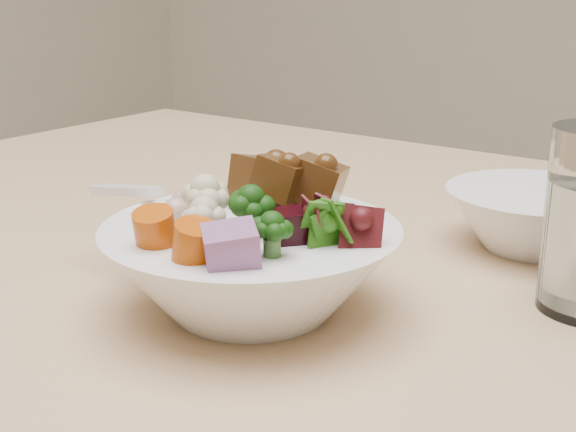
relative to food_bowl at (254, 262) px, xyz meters
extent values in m
cylinder|color=tan|center=(-0.50, 0.54, -0.48)|extent=(0.07, 0.07, 0.79)
sphere|color=black|center=(0.01, -0.02, 0.04)|extent=(0.03, 0.03, 0.03)
sphere|color=beige|center=(-0.03, -0.02, 0.04)|extent=(0.04, 0.04, 0.04)
cube|color=black|center=(0.05, 0.01, 0.03)|extent=(0.04, 0.03, 0.02)
cube|color=#8B5486|center=(0.03, -0.07, 0.03)|extent=(0.04, 0.05, 0.04)
cylinder|color=#B54A04|center=(-0.03, -0.06, 0.03)|extent=(0.03, 0.03, 0.03)
sphere|color=tan|center=(-0.06, -0.01, 0.03)|extent=(0.02, 0.02, 0.02)
ellipsoid|color=white|center=(-0.08, 0.01, 0.02)|extent=(0.05, 0.04, 0.01)
cube|color=white|center=(-0.13, 0.02, 0.03)|extent=(0.08, 0.03, 0.02)
camera|label=1|loc=(0.28, -0.44, 0.19)|focal=50.00mm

